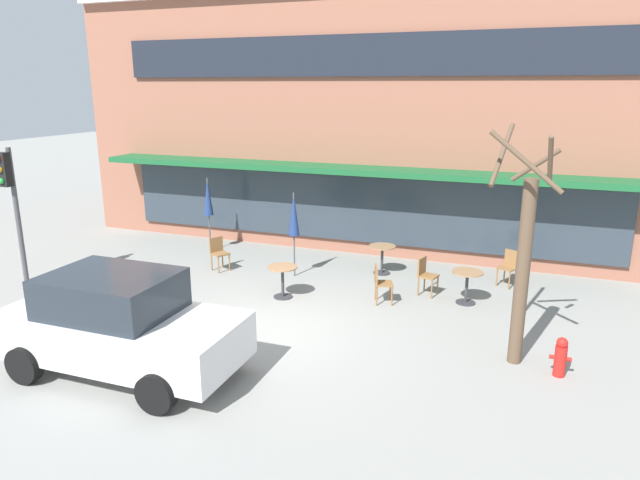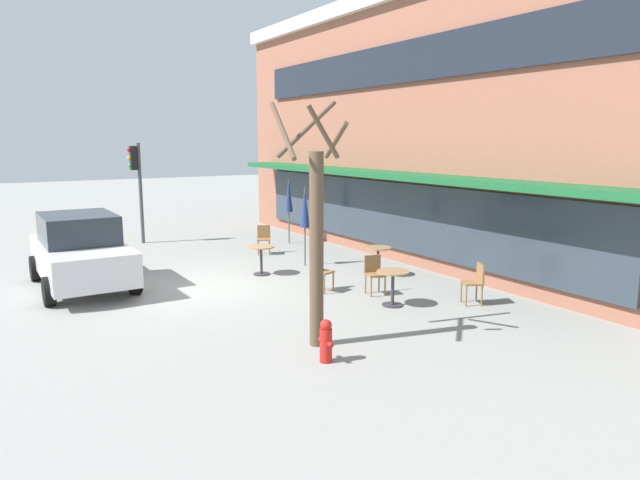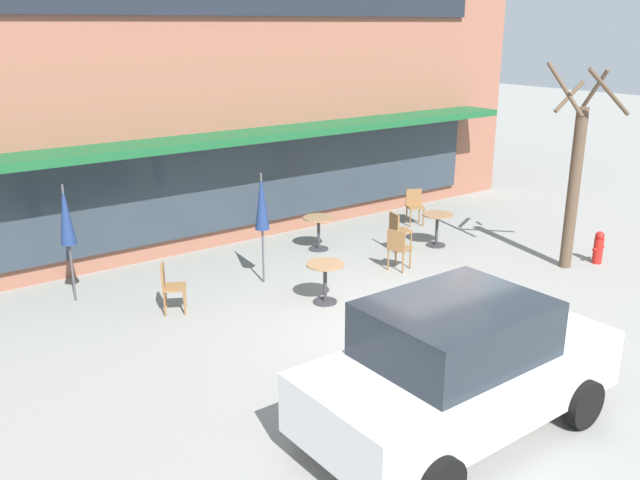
{
  "view_description": "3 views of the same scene",
  "coord_description": "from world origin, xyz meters",
  "px_view_note": "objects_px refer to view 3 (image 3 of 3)",
  "views": [
    {
      "loc": [
        4.84,
        -9.52,
        4.8
      ],
      "look_at": [
        0.24,
        2.65,
        1.27
      ],
      "focal_mm": 32.0,
      "sensor_mm": 36.0,
      "label": 1
    },
    {
      "loc": [
        12.87,
        -4.44,
        3.51
      ],
      "look_at": [
        0.24,
        3.32,
        0.89
      ],
      "focal_mm": 32.0,
      "sensor_mm": 36.0,
      "label": 2
    },
    {
      "loc": [
        -7.32,
        -7.26,
        4.89
      ],
      "look_at": [
        0.21,
        2.91,
        0.83
      ],
      "focal_mm": 38.0,
      "sensor_mm": 36.0,
      "label": 3
    }
  ],
  "objects_px": {
    "patio_umbrella_cream_folded": "(262,203)",
    "street_tree": "(575,177)",
    "patio_umbrella_green_folded": "(66,216)",
    "parked_sedan": "(459,367)",
    "cafe_chair_1": "(398,229)",
    "cafe_table_streetside": "(319,228)",
    "cafe_chair_2": "(398,246)",
    "cafe_chair_3": "(169,284)",
    "cafe_table_near_wall": "(325,276)",
    "cafe_chair_0": "(415,204)",
    "fire_hydrant": "(598,247)",
    "cafe_table_by_tree": "(437,224)"
  },
  "relations": [
    {
      "from": "cafe_chair_1",
      "to": "street_tree",
      "type": "relative_size",
      "value": 0.21
    },
    {
      "from": "cafe_chair_0",
      "to": "parked_sedan",
      "type": "relative_size",
      "value": 0.21
    },
    {
      "from": "cafe_table_near_wall",
      "to": "cafe_table_by_tree",
      "type": "xyz_separation_m",
      "value": [
        4.05,
        1.14,
        0.0
      ]
    },
    {
      "from": "parked_sedan",
      "to": "fire_hydrant",
      "type": "height_order",
      "value": "parked_sedan"
    },
    {
      "from": "cafe_table_by_tree",
      "to": "patio_umbrella_cream_folded",
      "type": "xyz_separation_m",
      "value": [
        -4.42,
        0.4,
        1.11
      ]
    },
    {
      "from": "cafe_chair_3",
      "to": "patio_umbrella_cream_folded",
      "type": "bearing_deg",
      "value": 7.15
    },
    {
      "from": "cafe_table_near_wall",
      "to": "cafe_chair_3",
      "type": "xyz_separation_m",
      "value": [
        -2.46,
        1.28,
        0.01
      ]
    },
    {
      "from": "cafe_chair_2",
      "to": "parked_sedan",
      "type": "relative_size",
      "value": 0.21
    },
    {
      "from": "cafe_table_near_wall",
      "to": "fire_hydrant",
      "type": "height_order",
      "value": "cafe_table_near_wall"
    },
    {
      "from": "cafe_table_near_wall",
      "to": "cafe_chair_2",
      "type": "relative_size",
      "value": 0.85
    },
    {
      "from": "cafe_table_streetside",
      "to": "parked_sedan",
      "type": "bearing_deg",
      "value": -112.8
    },
    {
      "from": "cafe_chair_1",
      "to": "patio_umbrella_green_folded",
      "type": "bearing_deg",
      "value": 167.99
    },
    {
      "from": "cafe_chair_3",
      "to": "cafe_chair_0",
      "type": "bearing_deg",
      "value": 11.23
    },
    {
      "from": "cafe_chair_3",
      "to": "patio_umbrella_green_folded",
      "type": "bearing_deg",
      "value": 127.97
    },
    {
      "from": "cafe_table_near_wall",
      "to": "cafe_table_by_tree",
      "type": "height_order",
      "value": "same"
    },
    {
      "from": "cafe_table_near_wall",
      "to": "patio_umbrella_green_folded",
      "type": "xyz_separation_m",
      "value": [
        -3.66,
        2.81,
        1.11
      ]
    },
    {
      "from": "patio_umbrella_green_folded",
      "to": "patio_umbrella_cream_folded",
      "type": "bearing_deg",
      "value": -21.17
    },
    {
      "from": "cafe_chair_0",
      "to": "cafe_chair_1",
      "type": "height_order",
      "value": "same"
    },
    {
      "from": "cafe_chair_1",
      "to": "street_tree",
      "type": "distance_m",
      "value": 3.83
    },
    {
      "from": "cafe_table_by_tree",
      "to": "cafe_chair_2",
      "type": "distance_m",
      "value": 1.96
    },
    {
      "from": "cafe_table_near_wall",
      "to": "cafe_table_streetside",
      "type": "height_order",
      "value": "same"
    },
    {
      "from": "cafe_table_near_wall",
      "to": "patio_umbrella_green_folded",
      "type": "distance_m",
      "value": 4.75
    },
    {
      "from": "street_tree",
      "to": "patio_umbrella_green_folded",
      "type": "bearing_deg",
      "value": 154.17
    },
    {
      "from": "cafe_chair_2",
      "to": "cafe_chair_3",
      "type": "height_order",
      "value": "same"
    },
    {
      "from": "cafe_chair_1",
      "to": "parked_sedan",
      "type": "xyz_separation_m",
      "value": [
        -4.2,
        -5.61,
        0.35
      ]
    },
    {
      "from": "cafe_table_near_wall",
      "to": "cafe_chair_0",
      "type": "bearing_deg",
      "value": 29.22
    },
    {
      "from": "cafe_table_by_tree",
      "to": "cafe_chair_1",
      "type": "xyz_separation_m",
      "value": [
        -0.98,
        0.24,
        0.01
      ]
    },
    {
      "from": "street_tree",
      "to": "cafe_chair_3",
      "type": "bearing_deg",
      "value": 160.24
    },
    {
      "from": "cafe_chair_2",
      "to": "parked_sedan",
      "type": "xyz_separation_m",
      "value": [
        -3.35,
        -4.69,
        0.35
      ]
    },
    {
      "from": "patio_umbrella_cream_folded",
      "to": "cafe_chair_3",
      "type": "distance_m",
      "value": 2.38
    },
    {
      "from": "patio_umbrella_cream_folded",
      "to": "cafe_chair_0",
      "type": "height_order",
      "value": "patio_umbrella_cream_folded"
    },
    {
      "from": "cafe_table_streetside",
      "to": "cafe_chair_2",
      "type": "relative_size",
      "value": 0.85
    },
    {
      "from": "fire_hydrant",
      "to": "cafe_table_streetside",
      "type": "bearing_deg",
      "value": 134.83
    },
    {
      "from": "patio_umbrella_cream_folded",
      "to": "parked_sedan",
      "type": "height_order",
      "value": "patio_umbrella_cream_folded"
    },
    {
      "from": "patio_umbrella_green_folded",
      "to": "street_tree",
      "type": "bearing_deg",
      "value": -25.83
    },
    {
      "from": "cafe_table_streetside",
      "to": "cafe_chair_3",
      "type": "bearing_deg",
      "value": -163.28
    },
    {
      "from": "patio_umbrella_green_folded",
      "to": "parked_sedan",
      "type": "height_order",
      "value": "patio_umbrella_green_folded"
    },
    {
      "from": "patio_umbrella_green_folded",
      "to": "cafe_chair_0",
      "type": "xyz_separation_m",
      "value": [
        8.55,
        -0.08,
        -1.1
      ]
    },
    {
      "from": "cafe_table_near_wall",
      "to": "parked_sedan",
      "type": "xyz_separation_m",
      "value": [
        -1.13,
        -4.23,
        0.36
      ]
    },
    {
      "from": "cafe_chair_3",
      "to": "fire_hydrant",
      "type": "height_order",
      "value": "cafe_chair_3"
    },
    {
      "from": "cafe_table_streetside",
      "to": "patio_umbrella_green_folded",
      "type": "distance_m",
      "value": 5.49
    },
    {
      "from": "street_tree",
      "to": "fire_hydrant",
      "type": "distance_m",
      "value": 1.77
    },
    {
      "from": "cafe_chair_0",
      "to": "street_tree",
      "type": "bearing_deg",
      "value": -85.74
    },
    {
      "from": "patio_umbrella_cream_folded",
      "to": "street_tree",
      "type": "distance_m",
      "value": 6.34
    },
    {
      "from": "cafe_table_by_tree",
      "to": "patio_umbrella_green_folded",
      "type": "xyz_separation_m",
      "value": [
        -7.71,
        1.67,
        1.11
      ]
    },
    {
      "from": "cafe_chair_3",
      "to": "fire_hydrant",
      "type": "xyz_separation_m",
      "value": [
        8.42,
        -3.02,
        -0.17
      ]
    },
    {
      "from": "cafe_table_near_wall",
      "to": "fire_hydrant",
      "type": "xyz_separation_m",
      "value": [
        5.96,
        -1.74,
        -0.16
      ]
    },
    {
      "from": "patio_umbrella_cream_folded",
      "to": "cafe_chair_2",
      "type": "height_order",
      "value": "patio_umbrella_cream_folded"
    },
    {
      "from": "cafe_chair_0",
      "to": "patio_umbrella_green_folded",
      "type": "bearing_deg",
      "value": 179.47
    },
    {
      "from": "cafe_table_streetside",
      "to": "cafe_chair_2",
      "type": "height_order",
      "value": "cafe_chair_2"
    }
  ]
}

